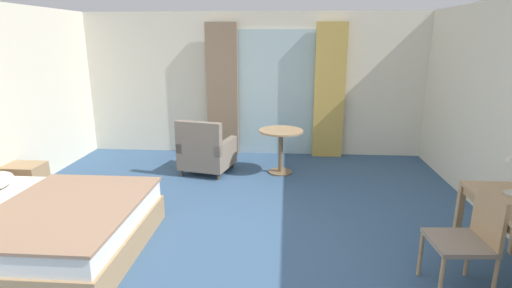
{
  "coord_description": "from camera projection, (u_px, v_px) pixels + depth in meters",
  "views": [
    {
      "loc": [
        0.63,
        -3.51,
        2.11
      ],
      "look_at": [
        0.31,
        0.51,
        1.02
      ],
      "focal_mm": 27.65,
      "sensor_mm": 36.0,
      "label": 1
    }
  ],
  "objects": [
    {
      "name": "nightstand",
      "position": [
        26.0,
        182.0,
        5.25
      ],
      "size": [
        0.47,
        0.39,
        0.49
      ],
      "color": "tan",
      "rests_on": "ground"
    },
    {
      "name": "armchair_by_window",
      "position": [
        206.0,
        152.0,
        6.27
      ],
      "size": [
        0.88,
        0.88,
        0.89
      ],
      "color": "gray",
      "rests_on": "ground"
    },
    {
      "name": "curtain_panel_right",
      "position": [
        329.0,
        92.0,
        6.95
      ],
      "size": [
        0.53,
        0.1,
        2.37
      ],
      "primitive_type": "cube",
      "color": "tan",
      "rests_on": "ground"
    },
    {
      "name": "desk_chair",
      "position": [
        470.0,
        236.0,
        3.29
      ],
      "size": [
        0.5,
        0.49,
        0.89
      ],
      "color": "gray",
      "rests_on": "ground"
    },
    {
      "name": "wall_back",
      "position": [
        253.0,
        85.0,
        7.2
      ],
      "size": [
        6.36,
        0.12,
        2.55
      ],
      "primitive_type": "cube",
      "color": "silver",
      "rests_on": "ground"
    },
    {
      "name": "ground",
      "position": [
        221.0,
        258.0,
        3.99
      ],
      "size": [
        6.76,
        7.92,
        0.1
      ],
      "primitive_type": "cube",
      "color": "#38567A"
    },
    {
      "name": "round_cafe_table",
      "position": [
        281.0,
        141.0,
        6.22
      ],
      "size": [
        0.69,
        0.69,
        0.71
      ],
      "color": "tan",
      "rests_on": "ground"
    },
    {
      "name": "balcony_glass_door",
      "position": [
        275.0,
        94.0,
        7.14
      ],
      "size": [
        1.47,
        0.02,
        2.25
      ],
      "primitive_type": "cube",
      "color": "silver",
      "rests_on": "ground"
    },
    {
      "name": "bed",
      "position": [
        31.0,
        227.0,
        3.96
      ],
      "size": [
        2.13,
        1.81,
        0.95
      ],
      "color": "tan",
      "rests_on": "ground"
    },
    {
      "name": "curtain_panel_left",
      "position": [
        222.0,
        91.0,
        7.1
      ],
      "size": [
        0.56,
        0.1,
        2.37
      ],
      "primitive_type": "cube",
      "color": "#897056",
      "rests_on": "ground"
    }
  ]
}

